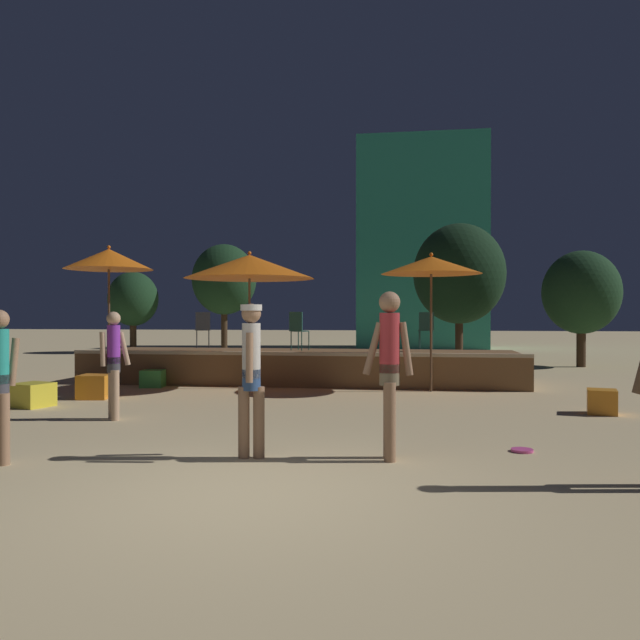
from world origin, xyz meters
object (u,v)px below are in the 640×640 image
at_px(patio_umbrella_1, 431,265).
at_px(background_tree_3, 459,274).
at_px(bistro_chair_0, 426,327).
at_px(patio_umbrella_2, 109,259).
at_px(background_tree_1, 224,280).
at_px(patio_umbrella_0, 249,267).
at_px(cube_seat_3, 602,402).
at_px(background_tree_2, 581,293).
at_px(bistro_chair_1, 203,326).
at_px(person_4, 251,370).
at_px(cube_seat_1, 153,378).
at_px(cube_seat_0, 32,395).
at_px(background_tree_0, 133,299).
at_px(frisbee_disc, 522,450).
at_px(person_1, 114,361).
at_px(person_2, 389,365).
at_px(cube_seat_2, 95,387).
at_px(bistro_chair_2, 298,327).

xyz_separation_m(patio_umbrella_1, background_tree_3, (1.27, 9.51, 0.43)).
relative_size(bistro_chair_0, background_tree_3, 0.18).
xyz_separation_m(patio_umbrella_2, background_tree_3, (8.61, 9.44, 0.20)).
bearing_deg(background_tree_1, patio_umbrella_0, -70.54).
bearing_deg(cube_seat_3, background_tree_2, 77.55).
bearing_deg(bistro_chair_1, background_tree_3, -150.16).
bearing_deg(person_4, cube_seat_1, -66.22).
xyz_separation_m(cube_seat_0, background_tree_0, (-5.26, 15.21, 2.10)).
relative_size(frisbee_disc, background_tree_2, 0.07).
bearing_deg(bistro_chair_0, person_1, 48.49).
xyz_separation_m(cube_seat_1, background_tree_2, (11.05, 7.16, 2.14)).
distance_m(cube_seat_1, bistro_chair_0, 6.61).
height_order(background_tree_0, background_tree_3, background_tree_3).
relative_size(patio_umbrella_1, patio_umbrella_2, 0.91).
height_order(bistro_chair_0, background_tree_3, background_tree_3).
bearing_deg(person_1, cube_seat_3, -117.46).
bearing_deg(frisbee_disc, person_2, -157.46).
height_order(bistro_chair_1, background_tree_0, background_tree_0).
bearing_deg(bistro_chair_0, background_tree_3, -103.95).
bearing_deg(patio_umbrella_0, bistro_chair_0, 28.51).
distance_m(cube_seat_0, person_1, 2.43).
bearing_deg(bistro_chair_1, background_tree_2, -171.52).
bearing_deg(background_tree_3, background_tree_1, 159.39).
xyz_separation_m(cube_seat_2, background_tree_0, (-5.80, 14.02, 2.08)).
height_order(background_tree_1, background_tree_3, background_tree_3).
height_order(cube_seat_1, frisbee_disc, cube_seat_1).
bearing_deg(background_tree_1, cube_seat_0, -84.50).
relative_size(patio_umbrella_1, person_1, 1.76).
xyz_separation_m(bistro_chair_1, background_tree_3, (6.87, 7.95, 1.77)).
bearing_deg(cube_seat_2, background_tree_3, 56.09).
bearing_deg(background_tree_2, cube_seat_3, -102.45).
distance_m(person_1, bistro_chair_1, 5.95).
height_order(patio_umbrella_0, patio_umbrella_2, patio_umbrella_2).
bearing_deg(background_tree_1, person_1, -78.23).
bearing_deg(background_tree_2, cube_seat_1, -147.07).
height_order(cube_seat_1, person_2, person_2).
distance_m(person_4, background_tree_2, 15.40).
distance_m(patio_umbrella_2, person_2, 9.50).
height_order(person_4, bistro_chair_2, person_4).
distance_m(bistro_chair_1, background_tree_3, 10.65).
bearing_deg(bistro_chair_0, cube_seat_1, 15.39).
relative_size(person_2, person_4, 1.08).
bearing_deg(patio_umbrella_2, bistro_chair_0, 15.23).
relative_size(person_4, background_tree_1, 0.37).
bearing_deg(person_1, cube_seat_0, 23.08).
bearing_deg(background_tree_0, patio_umbrella_2, -67.19).
xyz_separation_m(patio_umbrella_2, bistro_chair_0, (7.28, 1.98, -1.57)).
bearing_deg(bistro_chair_2, cube_seat_1, 40.64).
distance_m(cube_seat_0, background_tree_2, 15.92).
distance_m(patio_umbrella_1, bistro_chair_0, 2.45).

